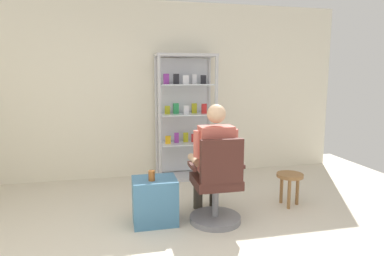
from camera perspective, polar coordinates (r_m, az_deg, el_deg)
back_wall at (r=5.29m, az=-6.04°, el=6.39°), size 6.00×0.10×2.70m
display_cabinet_main at (r=5.15m, az=-1.24°, el=2.12°), size 0.90×0.45×1.90m
office_chair at (r=3.61m, az=4.30°, el=-10.30°), size 0.56×0.56×0.96m
seated_shopkeeper at (r=3.67m, az=3.63°, el=-4.79°), size 0.49×0.57×1.29m
storage_crate at (r=3.70m, az=-6.39°, el=-12.29°), size 0.47×0.37×0.50m
tea_glass at (r=3.54m, az=-6.93°, el=-8.10°), size 0.07×0.07×0.11m
wooden_stool at (r=4.28m, az=16.40°, el=-8.55°), size 0.32×0.32×0.40m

